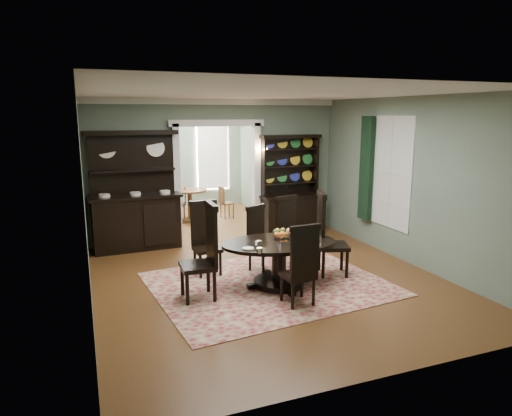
{
  "coord_description": "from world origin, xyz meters",
  "views": [
    {
      "loc": [
        -2.74,
        -6.53,
        2.69
      ],
      "look_at": [
        -0.01,
        0.6,
        1.11
      ],
      "focal_mm": 32.0,
      "sensor_mm": 36.0,
      "label": 1
    }
  ],
  "objects": [
    {
      "name": "sideboard",
      "position": [
        -1.8,
        2.72,
        0.83
      ],
      "size": [
        1.83,
        0.71,
        2.37
      ],
      "rotation": [
        0.0,
        0.0,
        0.04
      ],
      "color": "black",
      "rests_on": "floor"
    },
    {
      "name": "rug",
      "position": [
        -0.07,
        -0.12,
        0.01
      ],
      "size": [
        3.85,
        3.24,
        0.01
      ],
      "primitive_type": "cube",
      "rotation": [
        0.0,
        0.0,
        0.1
      ],
      "color": "maroon",
      "rests_on": "floor"
    },
    {
      "name": "right_window",
      "position": [
        2.69,
        0.93,
        1.6
      ],
      "size": [
        0.15,
        1.47,
        2.12
      ],
      "color": "white",
      "rests_on": "wall_right"
    },
    {
      "name": "chair_near",
      "position": [
        0.03,
        -1.08,
        0.64
      ],
      "size": [
        0.47,
        0.45,
        1.21
      ],
      "rotation": [
        0.0,
        0.0,
        0.05
      ],
      "color": "black",
      "rests_on": "rug"
    },
    {
      "name": "doorway_trim",
      "position": [
        0.0,
        3.0,
        1.62
      ],
      "size": [
        2.08,
        0.25,
        2.57
      ],
      "color": "silver",
      "rests_on": "floor"
    },
    {
      "name": "chair_far_right",
      "position": [
        0.65,
        0.69,
        0.66
      ],
      "size": [
        0.56,
        0.55,
        1.25
      ],
      "rotation": [
        0.0,
        0.0,
        3.41
      ],
      "color": "black",
      "rests_on": "rug"
    },
    {
      "name": "chair_far_mid",
      "position": [
        0.04,
        0.59,
        0.6
      ],
      "size": [
        0.55,
        0.54,
        1.15
      ],
      "rotation": [
        0.0,
        0.0,
        3.58
      ],
      "color": "black",
      "rests_on": "rug"
    },
    {
      "name": "parlor_chair_left",
      "position": [
        -0.44,
        4.86,
        0.48
      ],
      "size": [
        0.4,
        0.39,
        0.89
      ],
      "rotation": [
        0.0,
        0.0,
        1.38
      ],
      "color": "#503317",
      "rests_on": "parlor_floor"
    },
    {
      "name": "wall_sconce",
      "position": [
        0.95,
        2.85,
        1.89
      ],
      "size": [
        0.27,
        0.21,
        0.21
      ],
      "color": "gold",
      "rests_on": "back_wall_right"
    },
    {
      "name": "chair_end_left",
      "position": [
        -1.15,
        -0.3,
        0.76
      ],
      "size": [
        0.52,
        0.56,
        1.44
      ],
      "rotation": [
        0.0,
        0.0,
        1.54
      ],
      "color": "black",
      "rests_on": "rug"
    },
    {
      "name": "chair_end_right",
      "position": [
        1.0,
        -0.05,
        0.75
      ],
      "size": [
        0.64,
        0.66,
        1.43
      ],
      "rotation": [
        0.0,
        0.0,
        -1.9
      ],
      "color": "black",
      "rests_on": "rug"
    },
    {
      "name": "dining_table",
      "position": [
        0.06,
        -0.22,
        0.5
      ],
      "size": [
        1.96,
        1.9,
        0.72
      ],
      "rotation": [
        0.0,
        0.0,
        -0.13
      ],
      "color": "black",
      "rests_on": "rug"
    },
    {
      "name": "room",
      "position": [
        0.0,
        0.04,
        1.58
      ],
      "size": [
        5.51,
        6.01,
        3.01
      ],
      "color": "#593217",
      "rests_on": "ground"
    },
    {
      "name": "parlor_chair_right",
      "position": [
        0.67,
        4.67,
        0.45
      ],
      "size": [
        0.37,
        0.36,
        0.84
      ],
      "rotation": [
        0.0,
        0.0,
        -1.4
      ],
      "color": "#503317",
      "rests_on": "parlor_floor"
    },
    {
      "name": "chair_far_left",
      "position": [
        -0.87,
        0.8,
        0.66
      ],
      "size": [
        0.48,
        0.45,
        1.25
      ],
      "rotation": [
        0.0,
        0.0,
        3.17
      ],
      "color": "black",
      "rests_on": "rug"
    },
    {
      "name": "parlor",
      "position": [
        0.0,
        5.53,
        1.52
      ],
      "size": [
        3.51,
        3.5,
        3.01
      ],
      "color": "#593217",
      "rests_on": "ground"
    },
    {
      "name": "parlor_table",
      "position": [
        -0.24,
        4.72,
        0.53
      ],
      "size": [
        0.88,
        0.88,
        0.81
      ],
      "color": "#503317",
      "rests_on": "parlor_floor"
    },
    {
      "name": "welsh_dresser",
      "position": [
        1.65,
        2.76,
        0.81
      ],
      "size": [
        1.45,
        0.57,
        2.23
      ],
      "rotation": [
        0.0,
        0.0,
        0.03
      ],
      "color": "black",
      "rests_on": "floor"
    },
    {
      "name": "centerpiece",
      "position": [
        0.09,
        -0.27,
        0.78
      ],
      "size": [
        1.32,
        0.85,
        0.22
      ],
      "color": "white",
      "rests_on": "dining_table"
    }
  ]
}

